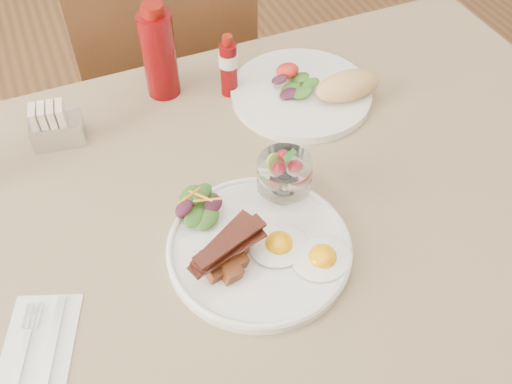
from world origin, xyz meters
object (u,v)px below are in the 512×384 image
Objects in this scene: second_plate at (312,90)px; hot_sauce_bottle at (229,66)px; chair_far at (165,83)px; fruit_cup at (284,174)px; main_plate at (259,249)px; sugar_caddy at (55,128)px; ketchup_bottle at (159,54)px; table at (266,237)px.

hot_sauce_bottle is at bearing 151.52° from second_plate.
fruit_cup is (0.03, -0.67, 0.29)m from chair_far.
sugar_caddy is (-0.24, 0.36, 0.03)m from main_plate.
ketchup_bottle is (-0.10, 0.35, 0.02)m from fruit_cup.
hot_sauce_bottle is at bearing 11.06° from sugar_caddy.
ketchup_bottle is 1.95× the size of sugar_caddy.
table is at bearing -131.03° from second_plate.
chair_far is 0.47m from hot_sauce_bottle.
fruit_cup is 0.42m from sugar_caddy.
hot_sauce_bottle is (0.05, 0.29, 0.15)m from table.
hot_sauce_bottle reaches higher than main_plate.
main_plate is 0.12m from fruit_cup.
table is at bearing -90.00° from chair_far.
chair_far is at bearing 90.00° from table.
table is at bearing -78.62° from ketchup_bottle.
table is 0.39m from ketchup_bottle.
sugar_caddy is (-0.22, -0.07, -0.05)m from ketchup_bottle.
second_plate is at bearing -26.68° from ketchup_bottle.
table is 7.07× the size of ketchup_bottle.
ketchup_bottle is 0.23m from sugar_caddy.
fruit_cup is 0.36m from ketchup_bottle.
chair_far reaches higher than hot_sauce_bottle.
table is 0.14m from main_plate.
second_plate is at bearing 1.23° from sugar_caddy.
fruit_cup is at bearing -93.93° from hot_sauce_bottle.
hot_sauce_bottle is at bearing 86.07° from fruit_cup.
table is 0.33m from hot_sauce_bottle.
main_plate is 3.18× the size of fruit_cup.
chair_far reaches higher than table.
second_plate is 0.48m from sugar_caddy.
fruit_cup is 0.28m from second_plate.
chair_far is at bearing 62.31° from sugar_caddy.
ketchup_bottle is (-0.26, 0.13, 0.07)m from second_plate.
table is at bearing -99.18° from hot_sauce_bottle.
hot_sauce_bottle is (0.05, -0.37, 0.29)m from chair_far.
fruit_cup is 0.47× the size of ketchup_bottle.
sugar_caddy is at bearing 123.15° from main_plate.
ketchup_bottle is at bearing 105.49° from fruit_cup.
sugar_caddy is (-0.31, 0.28, -0.03)m from fruit_cup.
sugar_caddy is at bearing -126.66° from chair_far.
main_plate is at bearing -47.89° from sugar_caddy.
fruit_cup is (0.08, 0.08, 0.06)m from main_plate.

